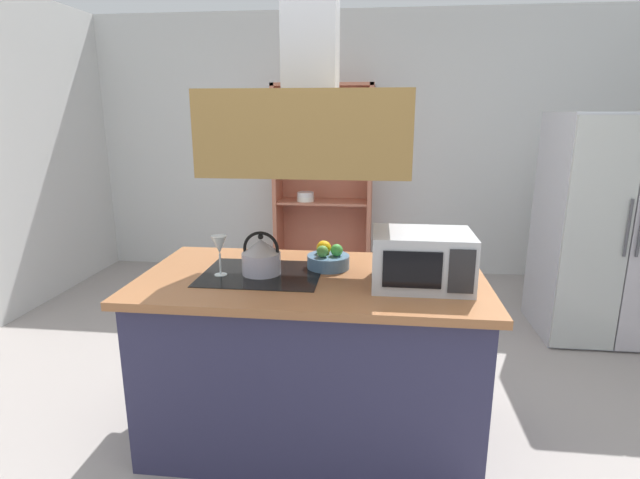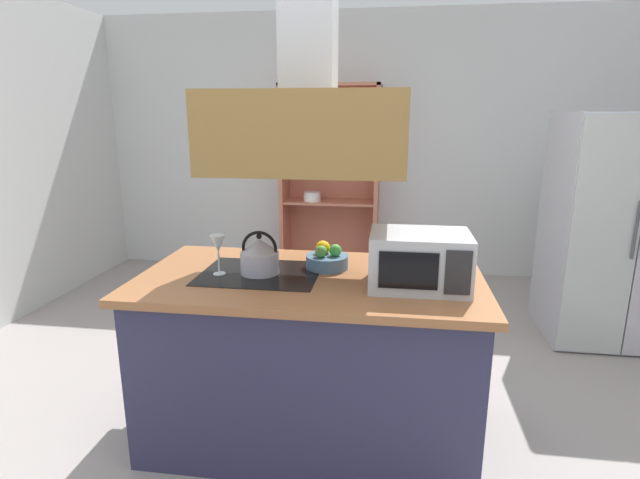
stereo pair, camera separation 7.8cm
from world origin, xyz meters
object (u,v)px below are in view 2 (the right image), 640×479
Objects in this scene: cutting_board at (417,264)px; fruit_bowl at (327,259)px; microwave at (419,260)px; wine_glass_on_counter at (218,246)px; refrigerator at (615,230)px; dish_cabinet at (330,193)px; kettle at (260,256)px.

fruit_bowl is (-0.47, -0.11, 0.04)m from cutting_board.
microwave is 0.99m from wine_glass_on_counter.
refrigerator is at bearing 46.61° from microwave.
dish_cabinet reaches higher than microwave.
dish_cabinet reaches higher than cutting_board.
dish_cabinet is at bearing 151.32° from refrigerator.
kettle is (-0.02, -2.79, 0.11)m from dish_cabinet.
dish_cabinet is at bearing 85.66° from wine_glass_on_counter.
fruit_bowl is (0.31, -2.65, 0.07)m from dish_cabinet.
cutting_board is 1.65× the size of wine_glass_on_counter.
wine_glass_on_counter is (-0.20, -0.05, 0.06)m from kettle.
kettle is 0.99× the size of fruit_bowl.
kettle is 1.07× the size of wine_glass_on_counter.
refrigerator reaches higher than kettle.
dish_cabinet is 2.66m from cutting_board.
cutting_board is at bearing 17.73° from kettle.
kettle reaches higher than fruit_bowl.
dish_cabinet is 5.82× the size of cutting_board.
kettle is at bearing -90.31° from dish_cabinet.
fruit_bowl is (0.53, 0.19, -0.10)m from wine_glass_on_counter.
refrigerator is 2.62m from dish_cabinet.
kettle is at bearing -146.51° from refrigerator.
kettle is at bearing 13.13° from wine_glass_on_counter.
dish_cabinet is at bearing 107.16° from cutting_board.
microwave is at bearing -74.90° from dish_cabinet.
kettle is at bearing -156.62° from fruit_bowl.
cutting_board is 0.74× the size of microwave.
microwave is at bearing -5.90° from kettle.
wine_glass_on_counter is 0.57m from fruit_bowl.
fruit_bowl is at bearing -166.39° from cutting_board.
fruit_bowl is at bearing -83.32° from dish_cabinet.
dish_cabinet is 2.79m from kettle.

